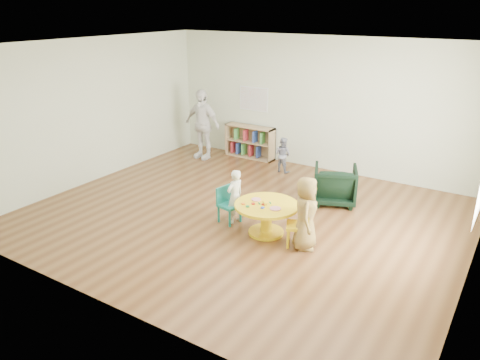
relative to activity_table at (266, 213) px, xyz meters
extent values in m
plane|color=brown|center=(-0.64, 0.36, -0.34)|extent=(7.00, 7.00, 0.00)
cube|color=white|center=(-0.64, 0.36, 2.41)|extent=(7.00, 6.00, 0.10)
cube|color=beige|center=(-0.64, 3.36, 1.06)|extent=(7.00, 0.10, 2.80)
cube|color=beige|center=(-0.64, -2.64, 1.06)|extent=(7.00, 0.10, 2.80)
cube|color=beige|center=(-4.14, 0.36, 1.06)|extent=(0.10, 6.00, 2.80)
cylinder|color=yellow|center=(0.00, 0.00, -0.12)|extent=(0.18, 0.18, 0.45)
cylinder|color=yellow|center=(0.00, 0.00, -0.32)|extent=(0.55, 0.55, 0.04)
cylinder|color=yellow|center=(0.00, 0.00, 0.13)|extent=(1.00, 1.00, 0.04)
cylinder|color=#D87D80|center=(-0.22, 0.06, 0.16)|extent=(0.15, 0.15, 0.01)
cylinder|color=#D87D80|center=(0.20, -0.09, 0.16)|extent=(0.17, 0.17, 0.01)
cylinder|color=yellow|center=(-0.02, -0.02, 0.18)|extent=(0.12, 0.11, 0.04)
cylinder|color=#178143|center=(-0.09, -0.08, 0.18)|extent=(0.05, 0.05, 0.02)
cylinder|color=#178143|center=(0.04, 0.03, 0.18)|extent=(0.05, 0.05, 0.02)
cube|color=red|center=(-0.17, -0.11, 0.16)|extent=(0.07, 0.07, 0.02)
cube|color=orange|center=(-0.30, -0.20, 0.16)|extent=(0.07, 0.07, 0.02)
cube|color=blue|center=(0.02, -0.17, 0.16)|extent=(0.05, 0.05, 0.02)
cube|color=#178143|center=(-0.19, -0.25, 0.16)|extent=(0.06, 0.06, 0.02)
cube|color=red|center=(-0.03, -0.05, 0.16)|extent=(0.05, 0.05, 0.02)
cube|color=#167B6F|center=(-0.71, 0.04, -0.05)|extent=(0.38, 0.38, 0.04)
cube|color=#167B6F|center=(-0.85, 0.06, 0.12)|extent=(0.09, 0.32, 0.28)
cylinder|color=#167B6F|center=(-0.81, 0.19, -0.21)|extent=(0.04, 0.04, 0.28)
cylinder|color=#167B6F|center=(-0.86, -0.07, -0.21)|extent=(0.04, 0.04, 0.28)
cylinder|color=#167B6F|center=(-0.56, 0.14, -0.21)|extent=(0.04, 0.04, 0.28)
cylinder|color=#167B6F|center=(-0.61, -0.11, -0.21)|extent=(0.04, 0.04, 0.28)
cube|color=yellow|center=(0.57, -0.07, -0.03)|extent=(0.44, 0.44, 0.04)
cube|color=yellow|center=(0.71, -0.01, 0.13)|extent=(0.17, 0.32, 0.29)
cylinder|color=yellow|center=(0.75, -0.14, -0.20)|extent=(0.04, 0.04, 0.29)
cylinder|color=yellow|center=(0.64, 0.11, -0.20)|extent=(0.04, 0.04, 0.29)
cylinder|color=yellow|center=(0.51, -0.25, -0.20)|extent=(0.04, 0.04, 0.29)
cylinder|color=yellow|center=(0.40, 0.00, -0.20)|extent=(0.04, 0.04, 0.29)
cube|color=tan|center=(-2.83, 3.19, 0.03)|extent=(0.03, 0.30, 0.75)
cube|color=tan|center=(-1.66, 3.19, 0.03)|extent=(0.03, 0.30, 0.75)
cube|color=tan|center=(-2.24, 3.19, -0.33)|extent=(1.20, 0.30, 0.03)
cube|color=tan|center=(-2.24, 3.19, 0.39)|extent=(1.20, 0.30, 0.03)
cube|color=tan|center=(-2.24, 3.19, 0.03)|extent=(1.14, 0.28, 0.03)
cube|color=tan|center=(-2.24, 3.33, 0.03)|extent=(1.20, 0.02, 0.75)
cube|color=#BD323B|center=(-2.69, 3.17, -0.16)|extent=(0.04, 0.18, 0.26)
cube|color=#314EAB|center=(-2.54, 3.17, -0.16)|extent=(0.04, 0.18, 0.26)
cube|color=#54B553|center=(-2.39, 3.17, -0.16)|extent=(0.04, 0.18, 0.26)
cube|color=#BD323B|center=(-2.19, 3.17, -0.16)|extent=(0.04, 0.18, 0.26)
cube|color=#314EAB|center=(-1.99, 3.17, -0.16)|extent=(0.04, 0.18, 0.26)
cube|color=#54B553|center=(-2.59, 3.17, 0.18)|extent=(0.04, 0.18, 0.26)
cube|color=#BD323B|center=(-2.34, 3.17, 0.18)|extent=(0.04, 0.18, 0.26)
cube|color=#314EAB|center=(-2.09, 3.17, 0.18)|extent=(0.04, 0.18, 0.26)
cube|color=#54B553|center=(-1.89, 3.17, 0.18)|extent=(0.04, 0.18, 0.26)
cube|color=white|center=(-2.24, 3.34, 1.01)|extent=(0.74, 0.01, 0.54)
cube|color=#FF3544|center=(-2.24, 3.34, 1.01)|extent=(0.70, 0.00, 0.50)
imported|color=black|center=(0.44, 1.72, 0.00)|extent=(0.97, 0.98, 0.69)
imported|color=silver|center=(-0.64, 0.09, 0.11)|extent=(0.29, 0.37, 0.91)
imported|color=yellow|center=(0.70, -0.10, 0.21)|extent=(0.54, 0.64, 1.11)
imported|color=#1B2545|center=(-1.13, 2.71, 0.04)|extent=(0.40, 0.33, 0.76)
imported|color=white|center=(-3.16, 2.58, 0.46)|extent=(0.96, 0.43, 1.60)
camera|label=1|loc=(3.19, -5.77, 3.04)|focal=35.00mm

